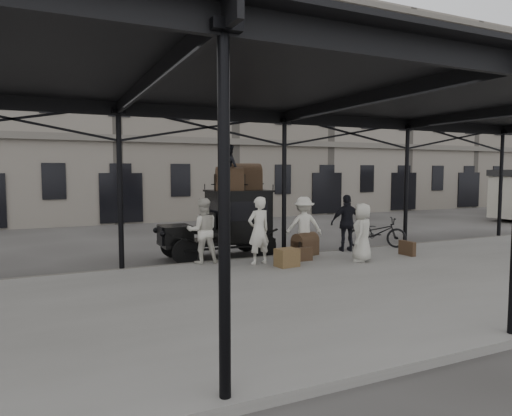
{
  "coord_description": "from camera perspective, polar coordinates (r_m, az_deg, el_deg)",
  "views": [
    {
      "loc": [
        -6.84,
        -10.61,
        2.78
      ],
      "look_at": [
        -1.16,
        1.6,
        1.7
      ],
      "focal_mm": 32.0,
      "sensor_mm": 36.0,
      "label": 1
    }
  ],
  "objects": [
    {
      "name": "ground",
      "position": [
        12.92,
        7.76,
        -7.88
      ],
      "size": [
        120.0,
        120.0,
        0.0
      ],
      "primitive_type": "plane",
      "color": "#383533",
      "rests_on": "ground"
    },
    {
      "name": "platform",
      "position": [
        11.32,
        13.31,
        -9.36
      ],
      "size": [
        28.0,
        8.0,
        0.15
      ],
      "primitive_type": "cube",
      "color": "slate",
      "rests_on": "ground"
    },
    {
      "name": "canopy",
      "position": [
        11.36,
        12.85,
        13.68
      ],
      "size": [
        22.5,
        9.0,
        4.74
      ],
      "color": "black",
      "rests_on": "ground"
    },
    {
      "name": "building_frontage",
      "position": [
        29.71,
        -11.66,
        12.66
      ],
      "size": [
        64.0,
        8.0,
        14.0
      ],
      "primitive_type": "cube",
      "color": "slate",
      "rests_on": "ground"
    },
    {
      "name": "taxi",
      "position": [
        14.77,
        -3.37,
        -1.55
      ],
      "size": [
        3.65,
        1.55,
        2.18
      ],
      "color": "black",
      "rests_on": "ground"
    },
    {
      "name": "porter_left",
      "position": [
        12.93,
        0.34,
        -2.83
      ],
      "size": [
        0.77,
        0.57,
        1.92
      ],
      "primitive_type": "imported",
      "rotation": [
        0.0,
        0.0,
        3.3
      ],
      "color": "silver",
      "rests_on": "platform"
    },
    {
      "name": "porter_midleft",
      "position": [
        13.17,
        -6.68,
        -2.83
      ],
      "size": [
        1.01,
        0.85,
        1.87
      ],
      "primitive_type": "imported",
      "rotation": [
        0.0,
        0.0,
        2.98
      ],
      "color": "beige",
      "rests_on": "platform"
    },
    {
      "name": "porter_centre",
      "position": [
        13.68,
        13.14,
        -2.99
      ],
      "size": [
        0.98,
        0.97,
        1.71
      ],
      "primitive_type": "imported",
      "rotation": [
        0.0,
        0.0,
        3.91
      ],
      "color": "beige",
      "rests_on": "platform"
    },
    {
      "name": "porter_official",
      "position": [
        15.33,
        11.34,
        -1.85
      ],
      "size": [
        1.19,
        0.8,
        1.87
      ],
      "primitive_type": "imported",
      "rotation": [
        0.0,
        0.0,
        2.8
      ],
      "color": "black",
      "rests_on": "platform"
    },
    {
      "name": "porter_right",
      "position": [
        14.57,
        5.98,
        -2.19
      ],
      "size": [
        1.33,
        1.0,
        1.83
      ],
      "primitive_type": "imported",
      "rotation": [
        0.0,
        0.0,
        2.85
      ],
      "color": "silver",
      "rests_on": "platform"
    },
    {
      "name": "bicycle",
      "position": [
        16.32,
        14.9,
        -2.98
      ],
      "size": [
        2.09,
        1.53,
        1.05
      ],
      "primitive_type": "imported",
      "rotation": [
        0.0,
        0.0,
        1.1
      ],
      "color": "black",
      "rests_on": "platform"
    },
    {
      "name": "porter_roof",
      "position": [
        14.59,
        -3.37,
        5.11
      ],
      "size": [
        0.58,
        0.73,
        1.47
      ],
      "primitive_type": "imported",
      "rotation": [
        0.0,
        0.0,
        1.61
      ],
      "color": "black",
      "rests_on": "taxi"
    },
    {
      "name": "steamer_trunk_roof_near",
      "position": [
        14.43,
        -3.33,
        3.43
      ],
      "size": [
        0.94,
        0.7,
        0.62
      ],
      "primitive_type": null,
      "rotation": [
        0.0,
        0.0,
        -0.23
      ],
      "color": "#4B3323",
      "rests_on": "taxi"
    },
    {
      "name": "steamer_trunk_roof_far",
      "position": [
        15.13,
        -1.31,
        3.68
      ],
      "size": [
        1.02,
        0.66,
        0.72
      ],
      "primitive_type": null,
      "rotation": [
        0.0,
        0.0,
        -0.07
      ],
      "color": "#4B3323",
      "rests_on": "taxi"
    },
    {
      "name": "steamer_trunk_platform",
      "position": [
        14.45,
        6.15,
        -4.73
      ],
      "size": [
        0.93,
        0.73,
        0.6
      ],
      "primitive_type": null,
      "rotation": [
        0.0,
        0.0,
        0.32
      ],
      "color": "#4B3323",
      "rests_on": "platform"
    },
    {
      "name": "wicker_hamper",
      "position": [
        12.73,
        3.88,
        -6.2
      ],
      "size": [
        0.65,
        0.52,
        0.5
      ],
      "primitive_type": "cube",
      "rotation": [
        0.0,
        0.0,
        0.12
      ],
      "color": "brown",
      "rests_on": "platform"
    },
    {
      "name": "suitcase_upright",
      "position": [
        15.14,
        18.37,
        -4.79
      ],
      "size": [
        0.17,
        0.61,
        0.45
      ],
      "primitive_type": "cube",
      "rotation": [
        0.0,
        0.0,
        0.04
      ],
      "color": "#4B3323",
      "rests_on": "platform"
    },
    {
      "name": "suitcase_flat",
      "position": [
        13.54,
        5.88,
        -5.78
      ],
      "size": [
        0.6,
        0.15,
        0.4
      ],
      "primitive_type": "cube",
      "rotation": [
        0.0,
        0.0,
        -0.0
      ],
      "color": "#4B3323",
      "rests_on": "platform"
    }
  ]
}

